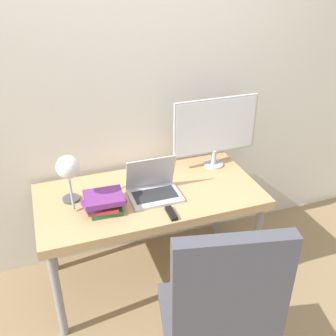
# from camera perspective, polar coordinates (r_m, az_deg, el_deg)

# --- Properties ---
(ground_plane) EXTENTS (12.00, 12.00, 0.00)m
(ground_plane) POSITION_cam_1_polar(r_m,az_deg,el_deg) (2.76, -0.06, -20.15)
(ground_plane) COLOR #937A56
(wall_back) EXTENTS (8.00, 0.05, 2.60)m
(wall_back) POSITION_cam_1_polar(r_m,az_deg,el_deg) (2.67, -5.72, 11.72)
(wall_back) COLOR silver
(wall_back) RESTS_ON ground_plane
(desk) EXTENTS (1.44, 0.71, 0.72)m
(desk) POSITION_cam_1_polar(r_m,az_deg,el_deg) (2.58, -2.69, -4.80)
(desk) COLOR tan
(desk) RESTS_ON ground_plane
(laptop) EXTENTS (0.32, 0.25, 0.25)m
(laptop) POSITION_cam_1_polar(r_m,az_deg,el_deg) (2.49, -2.12, -2.92)
(laptop) COLOR silver
(laptop) RESTS_ON desk
(monitor) EXTENTS (0.61, 0.14, 0.51)m
(monitor) POSITION_cam_1_polar(r_m,az_deg,el_deg) (2.76, 6.92, 5.78)
(monitor) COLOR #B7B7BC
(monitor) RESTS_ON desk
(desk_lamp) EXTENTS (0.14, 0.26, 0.37)m
(desk_lamp) POSITION_cam_1_polar(r_m,az_deg,el_deg) (2.29, -14.27, -0.27)
(desk_lamp) COLOR #4C4C51
(desk_lamp) RESTS_ON desk
(office_chair) EXTENTS (0.61, 0.60, 1.17)m
(office_chair) POSITION_cam_1_polar(r_m,az_deg,el_deg) (1.92, 7.62, -20.37)
(office_chair) COLOR black
(office_chair) RESTS_ON ground_plane
(book_stack) EXTENTS (0.26, 0.20, 0.11)m
(book_stack) POSITION_cam_1_polar(r_m,az_deg,el_deg) (2.37, -9.25, -4.98)
(book_stack) COLOR #286B47
(book_stack) RESTS_ON desk
(tv_remote) EXTENTS (0.04, 0.13, 0.02)m
(tv_remote) POSITION_cam_1_polar(r_m,az_deg,el_deg) (2.34, 0.48, -6.59)
(tv_remote) COLOR black
(tv_remote) RESTS_ON desk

